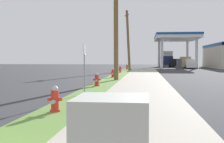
# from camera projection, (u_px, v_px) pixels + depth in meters

# --- Properties ---
(fire_hydrant_nearest) EXTENTS (0.42, 0.37, 0.74)m
(fire_hydrant_nearest) POSITION_uv_depth(u_px,v_px,m) (55.00, 100.00, 8.43)
(fire_hydrant_nearest) COLOR red
(fire_hydrant_nearest) RESTS_ON grass_verge
(fire_hydrant_second) EXTENTS (0.42, 0.38, 0.74)m
(fire_hydrant_second) POSITION_uv_depth(u_px,v_px,m) (97.00, 80.00, 16.36)
(fire_hydrant_second) COLOR red
(fire_hydrant_second) RESTS_ON grass_verge
(fire_hydrant_third) EXTENTS (0.42, 0.37, 0.74)m
(fire_hydrant_third) POSITION_uv_depth(u_px,v_px,m) (113.00, 73.00, 23.91)
(fire_hydrant_third) COLOR red
(fire_hydrant_third) RESTS_ON grass_verge
(fire_hydrant_fourth) EXTENTS (0.42, 0.37, 0.74)m
(fire_hydrant_fourth) POSITION_uv_depth(u_px,v_px,m) (120.00, 69.00, 32.11)
(fire_hydrant_fourth) COLOR red
(fire_hydrant_fourth) RESTS_ON grass_verge
(fire_hydrant_fifth) EXTENTS (0.42, 0.38, 0.74)m
(fire_hydrant_fifth) POSITION_uv_depth(u_px,v_px,m) (127.00, 67.00, 41.20)
(fire_hydrant_fifth) COLOR red
(fire_hydrant_fifth) RESTS_ON grass_verge
(utility_pole_midground) EXTENTS (0.91, 1.21, 8.34)m
(utility_pole_midground) POSITION_uv_depth(u_px,v_px,m) (116.00, 19.00, 20.93)
(utility_pole_midground) COLOR brown
(utility_pole_midground) RESTS_ON grass_verge
(utility_pole_background) EXTENTS (0.98, 1.96, 7.98)m
(utility_pole_background) POSITION_uv_depth(u_px,v_px,m) (128.00, 39.00, 39.55)
(utility_pole_background) COLOR brown
(utility_pole_background) RESTS_ON grass_verge
(street_sign_post) EXTENTS (0.05, 0.36, 2.12)m
(street_sign_post) POSITION_uv_depth(u_px,v_px,m) (84.00, 58.00, 12.58)
(street_sign_post) COLOR gray
(street_sign_post) RESTS_ON grass_verge
(gas_station_canopy) EXTENTS (16.51, 15.25, 5.82)m
(gas_station_canopy) POSITION_uv_depth(u_px,v_px,m) (222.00, 53.00, 52.19)
(gas_station_canopy) COLOR silver
(gas_station_canopy) RESTS_ON ground
(car_white_by_near_pump) EXTENTS (2.15, 4.59, 1.57)m
(car_white_by_near_pump) POSITION_uv_depth(u_px,v_px,m) (191.00, 64.00, 49.40)
(car_white_by_near_pump) COLOR white
(car_white_by_near_pump) RESTS_ON ground
(car_black_by_far_pump) EXTENTS (2.08, 4.56, 1.57)m
(car_black_by_far_pump) POSITION_uv_depth(u_px,v_px,m) (175.00, 63.00, 56.57)
(car_black_by_far_pump) COLOR black
(car_black_by_far_pump) RESTS_ON ground
(truck_tan_at_forecourt) EXTENTS (2.30, 5.47, 1.97)m
(truck_tan_at_forecourt) POSITION_uv_depth(u_px,v_px,m) (186.00, 63.00, 53.42)
(truck_tan_at_forecourt) COLOR tan
(truck_tan_at_forecourt) RESTS_ON ground
(truck_navy_on_apron) EXTENTS (2.23, 6.44, 3.11)m
(truck_navy_on_apron) POSITION_uv_depth(u_px,v_px,m) (167.00, 59.00, 60.28)
(truck_navy_on_apron) COLOR navy
(truck_navy_on_apron) RESTS_ON ground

